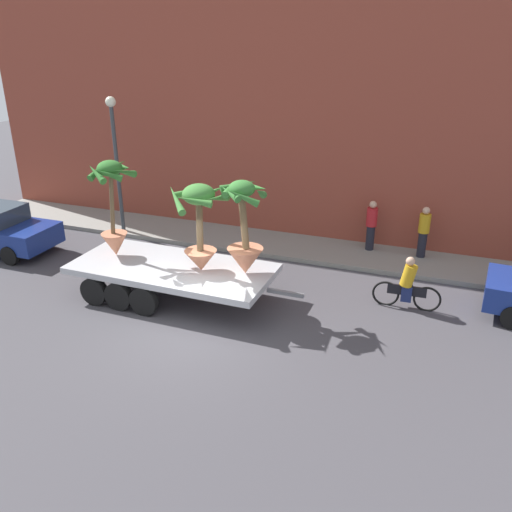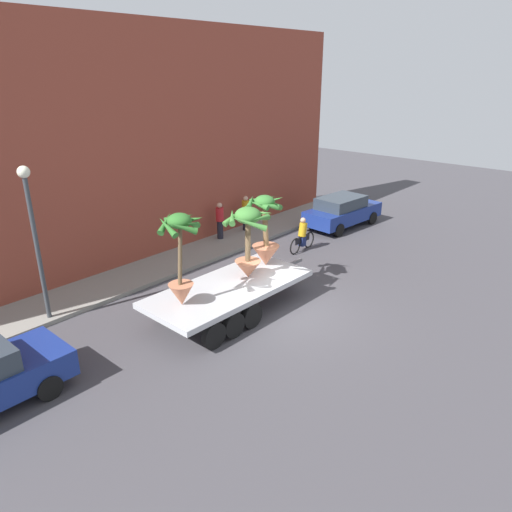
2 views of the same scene
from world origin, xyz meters
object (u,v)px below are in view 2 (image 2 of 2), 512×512
object	(u,v)px
flatbed_trailer	(224,294)
potted_palm_front	(181,258)
cyclist	(302,236)
street_lamp	(33,225)
pedestrian_near_gate	(220,220)
potted_palm_middle	(248,239)
pedestrian_far_left	(246,212)
potted_palm_rear	(265,235)
parked_car	(342,211)

from	to	relation	value
flatbed_trailer	potted_palm_front	world-z (taller)	potted_palm_front
cyclist	street_lamp	world-z (taller)	street_lamp
pedestrian_near_gate	potted_palm_middle	bearing A→B (deg)	-125.98
flatbed_trailer	pedestrian_far_left	distance (m)	8.40
potted_palm_rear	cyclist	bearing A→B (deg)	18.60
potted_palm_middle	pedestrian_near_gate	distance (m)	6.56
potted_palm_rear	potted_palm_middle	world-z (taller)	potted_palm_rear
potted_palm_front	pedestrian_far_left	distance (m)	9.76
potted_palm_middle	pedestrian_near_gate	world-z (taller)	potted_palm_middle
parked_car	pedestrian_near_gate	distance (m)	6.44
potted_palm_front	street_lamp	xyz separation A→B (m)	(-2.39, 3.79, 0.76)
potted_palm_rear	potted_palm_front	world-z (taller)	potted_palm_front
flatbed_trailer	cyclist	world-z (taller)	cyclist
potted_palm_front	parked_car	distance (m)	12.50
potted_palm_rear	potted_palm_front	bearing A→B (deg)	-177.91
cyclist	flatbed_trailer	bearing A→B (deg)	-165.72
potted_palm_front	potted_palm_middle	bearing A→B (deg)	-2.11
potted_palm_middle	street_lamp	bearing A→B (deg)	142.87
potted_palm_middle	cyclist	world-z (taller)	potted_palm_middle
flatbed_trailer	potted_palm_rear	size ratio (longest dim) A/B	2.61
potted_palm_front	pedestrian_far_left	xyz separation A→B (m)	(8.22, 5.06, -1.43)
parked_car	pedestrian_far_left	world-z (taller)	pedestrian_far_left
potted_palm_middle	pedestrian_far_left	world-z (taller)	potted_palm_middle
parked_car	pedestrian_near_gate	xyz separation A→B (m)	(-5.69, 3.01, 0.22)
pedestrian_near_gate	cyclist	bearing A→B (deg)	-66.03
potted_palm_front	cyclist	distance (m)	8.45
potted_palm_middle	street_lamp	distance (m)	6.51
pedestrian_near_gate	pedestrian_far_left	xyz separation A→B (m)	(1.69, -0.05, 0.00)
pedestrian_far_left	street_lamp	distance (m)	10.91
cyclist	street_lamp	distance (m)	11.04
potted_palm_rear	potted_palm_middle	distance (m)	1.22
potted_palm_rear	flatbed_trailer	bearing A→B (deg)	-173.90
potted_palm_front	pedestrian_near_gate	size ratio (longest dim) A/B	1.64
parked_car	street_lamp	xyz separation A→B (m)	(-14.61, 1.70, 2.40)
flatbed_trailer	potted_palm_front	size ratio (longest dim) A/B	2.38
potted_palm_rear	pedestrian_far_left	xyz separation A→B (m)	(4.30, 4.91, -1.06)
cyclist	pedestrian_near_gate	distance (m)	3.91
pedestrian_near_gate	potted_palm_rear	bearing A→B (deg)	-117.71
flatbed_trailer	potted_palm_rear	distance (m)	2.69
parked_car	street_lamp	size ratio (longest dim) A/B	0.93
flatbed_trailer	potted_palm_middle	xyz separation A→B (m)	(1.15, 0.00, 1.56)
potted_palm_front	cyclist	bearing A→B (deg)	10.83
parked_car	pedestrian_far_left	size ratio (longest dim) A/B	2.64
flatbed_trailer	potted_palm_front	bearing A→B (deg)	176.24
potted_palm_rear	potted_palm_front	size ratio (longest dim) A/B	0.92
potted_palm_middle	potted_palm_front	size ratio (longest dim) A/B	0.87
potted_palm_rear	street_lamp	bearing A→B (deg)	149.99
potted_palm_rear	cyclist	size ratio (longest dim) A/B	1.40
pedestrian_far_left	potted_palm_front	bearing A→B (deg)	-148.42
parked_car	pedestrian_far_left	distance (m)	4.98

